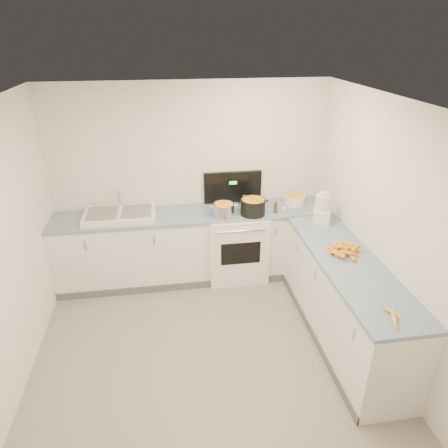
{
  "coord_description": "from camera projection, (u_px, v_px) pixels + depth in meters",
  "views": [
    {
      "loc": [
        -0.31,
        -2.88,
        3.02
      ],
      "look_at": [
        0.3,
        1.1,
        1.05
      ],
      "focal_mm": 32.0,
      "sensor_mm": 36.0,
      "label": 1
    }
  ],
  "objects": [
    {
      "name": "floor",
      "position": [
        211.0,
        370.0,
        3.93
      ],
      "size": [
        3.5,
        4.0,
        0.0
      ],
      "primitive_type": null,
      "color": "gray",
      "rests_on": "ground"
    },
    {
      "name": "ceiling",
      "position": [
        206.0,
        111.0,
        2.83
      ],
      "size": [
        3.5,
        4.0,
        0.0
      ],
      "primitive_type": null,
      "rotation": [
        3.14,
        0.0,
        0.0
      ],
      "color": "white",
      "rests_on": "ground"
    },
    {
      "name": "wall_back",
      "position": [
        191.0,
        181.0,
        5.15
      ],
      "size": [
        3.5,
        0.0,
        2.5
      ],
      "primitive_type": null,
      "rotation": [
        1.57,
        0.0,
        0.0
      ],
      "color": "white",
      "rests_on": "ground"
    },
    {
      "name": "wall_right",
      "position": [
        400.0,
        246.0,
        3.62
      ],
      "size": [
        0.0,
        4.0,
        2.5
      ],
      "primitive_type": null,
      "rotation": [
        1.57,
        0.0,
        -1.57
      ],
      "color": "white",
      "rests_on": "ground"
    },
    {
      "name": "counter_back",
      "position": [
        194.0,
        245.0,
        5.23
      ],
      "size": [
        3.5,
        0.62,
        0.94
      ],
      "color": "white",
      "rests_on": "ground"
    },
    {
      "name": "counter_right",
      "position": [
        344.0,
        299.0,
        4.18
      ],
      "size": [
        0.62,
        2.2,
        0.94
      ],
      "color": "white",
      "rests_on": "ground"
    },
    {
      "name": "stove",
      "position": [
        236.0,
        243.0,
        5.29
      ],
      "size": [
        0.76,
        0.65,
        1.36
      ],
      "color": "white",
      "rests_on": "ground"
    },
    {
      "name": "sink",
      "position": [
        120.0,
        215.0,
        4.88
      ],
      "size": [
        0.86,
        0.52,
        0.31
      ],
      "color": "white",
      "rests_on": "counter_back"
    },
    {
      "name": "steel_pot",
      "position": [
        223.0,
        211.0,
        4.89
      ],
      "size": [
        0.3,
        0.3,
        0.19
      ],
      "primitive_type": "cylinder",
      "rotation": [
        0.0,
        0.0,
        -0.17
      ],
      "color": "silver",
      "rests_on": "stove"
    },
    {
      "name": "black_pot",
      "position": [
        253.0,
        208.0,
        4.95
      ],
      "size": [
        0.33,
        0.33,
        0.22
      ],
      "primitive_type": "cylinder",
      "rotation": [
        0.0,
        0.0,
        -0.09
      ],
      "color": "black",
      "rests_on": "stove"
    },
    {
      "name": "wooden_spoon",
      "position": [
        253.0,
        199.0,
        4.89
      ],
      "size": [
        0.21,
        0.26,
        0.01
      ],
      "primitive_type": "cylinder",
      "rotation": [
        1.57,
        0.0,
        0.67
      ],
      "color": "#AD7A47",
      "rests_on": "black_pot"
    },
    {
      "name": "mixing_bowl",
      "position": [
        294.0,
        200.0,
        5.25
      ],
      "size": [
        0.35,
        0.35,
        0.13
      ],
      "primitive_type": "cylinder",
      "rotation": [
        0.0,
        0.0,
        -0.32
      ],
      "color": "white",
      "rests_on": "counter_back"
    },
    {
      "name": "extract_bottle",
      "position": [
        275.0,
        209.0,
        5.0
      ],
      "size": [
        0.05,
        0.05,
        0.12
      ],
      "primitive_type": "cylinder",
      "color": "#593319",
      "rests_on": "counter_back"
    },
    {
      "name": "spice_jar",
      "position": [
        284.0,
        212.0,
        4.96
      ],
      "size": [
        0.05,
        0.05,
        0.08
      ],
      "primitive_type": "cylinder",
      "color": "#E5B266",
      "rests_on": "counter_back"
    },
    {
      "name": "food_processor",
      "position": [
        322.0,
        210.0,
        4.71
      ],
      "size": [
        0.25,
        0.27,
        0.38
      ],
      "color": "white",
      "rests_on": "counter_right"
    },
    {
      "name": "carrot_pile",
      "position": [
        342.0,
        249.0,
        4.12
      ],
      "size": [
        0.42,
        0.43,
        0.08
      ],
      "color": "orange",
      "rests_on": "counter_right"
    },
    {
      "name": "peeled_carrots",
      "position": [
        394.0,
        318.0,
        3.16
      ],
      "size": [
        0.15,
        0.29,
        0.04
      ],
      "color": "#FFAB26",
      "rests_on": "counter_right"
    },
    {
      "name": "peelings",
      "position": [
        102.0,
        212.0,
        4.85
      ],
      "size": [
        0.22,
        0.27,
        0.01
      ],
      "color": "tan",
      "rests_on": "sink"
    }
  ]
}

